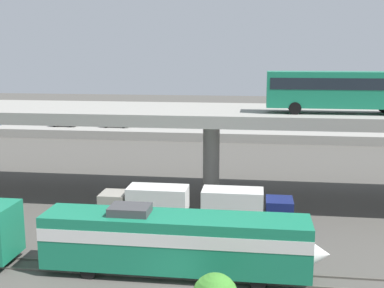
% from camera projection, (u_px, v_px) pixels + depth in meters
% --- Properties ---
extents(rail_strip_near, '(110.00, 0.12, 0.12)m').
position_uv_depth(rail_strip_near, '(183.00, 279.00, 28.99)').
color(rail_strip_near, '#59544C').
rests_on(rail_strip_near, ground_plane).
extents(rail_strip_far, '(110.00, 0.12, 0.12)m').
position_uv_depth(rail_strip_far, '(187.00, 268.00, 30.40)').
color(rail_strip_far, '#59544C').
rests_on(rail_strip_far, ground_plane).
extents(train_locomotive, '(17.03, 3.04, 4.18)m').
position_uv_depth(train_locomotive, '(188.00, 240.00, 29.28)').
color(train_locomotive, '#197A56').
rests_on(train_locomotive, ground_plane).
extents(highway_overpass, '(96.00, 10.71, 8.27)m').
position_uv_depth(highway_overpass, '(211.00, 116.00, 43.90)').
color(highway_overpass, gray).
rests_on(highway_overpass, ground_plane).
extents(transit_bus_on_overpass, '(12.00, 2.68, 3.40)m').
position_uv_depth(transit_bus_on_overpass, '(341.00, 88.00, 39.98)').
color(transit_bus_on_overpass, '#197A56').
rests_on(transit_bus_on_overpass, highway_overpass).
extents(service_truck_west, '(6.80, 2.46, 3.04)m').
position_uv_depth(service_truck_west, '(147.00, 204.00, 38.16)').
color(service_truck_west, '#9E998C').
rests_on(service_truck_west, ground_plane).
extents(service_truck_east, '(6.80, 2.46, 3.04)m').
position_uv_depth(service_truck_east, '(244.00, 208.00, 37.16)').
color(service_truck_east, navy).
rests_on(service_truck_east, ground_plane).
extents(pier_parking_lot, '(76.20, 13.15, 1.36)m').
position_uv_depth(pier_parking_lot, '(232.00, 132.00, 79.26)').
color(pier_parking_lot, gray).
rests_on(pier_parking_lot, ground_plane).
extents(parked_car_0, '(4.02, 1.94, 1.50)m').
position_uv_depth(parked_car_0, '(219.00, 120.00, 81.61)').
color(parked_car_0, '#B7B7BC').
rests_on(parked_car_0, pier_parking_lot).
extents(parked_car_1, '(4.61, 1.92, 1.50)m').
position_uv_depth(parked_car_1, '(116.00, 122.00, 79.12)').
color(parked_car_1, silver).
rests_on(parked_car_1, pier_parking_lot).
extents(parked_car_2, '(4.01, 1.99, 1.50)m').
position_uv_depth(parked_car_2, '(341.00, 122.00, 79.17)').
color(parked_car_2, navy).
rests_on(parked_car_2, pier_parking_lot).
extents(parked_car_3, '(4.30, 1.99, 1.50)m').
position_uv_depth(parked_car_3, '(65.00, 122.00, 80.04)').
color(parked_car_3, '#B7B7BC').
rests_on(parked_car_3, pier_parking_lot).
extents(harbor_water, '(140.00, 36.00, 0.01)m').
position_uv_depth(harbor_water, '(238.00, 117.00, 101.79)').
color(harbor_water, '#385B7A').
rests_on(harbor_water, ground_plane).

